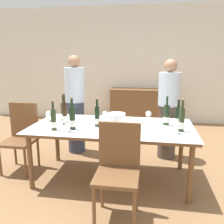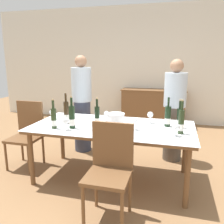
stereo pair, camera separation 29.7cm
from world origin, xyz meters
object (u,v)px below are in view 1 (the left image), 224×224
sideboard_cabinet (141,106)px  wine_glass_4 (67,122)px  person_host (76,105)px  ice_bucket (117,120)px  person_guest_left (168,110)px  chair_near_front (118,165)px  wine_glass_0 (178,126)px  wine_bottle_5 (54,120)px  wine_bottle_2 (182,120)px  wine_bottle_7 (63,112)px  dining_table (112,130)px  wine_glass_5 (49,114)px  chair_left_end (21,133)px  wine_bottle_1 (97,117)px  wine_glass_1 (136,121)px  wine_glass_3 (105,114)px  wine_bottle_6 (166,116)px  wine_glass_2 (148,114)px  wine_bottle_0 (72,119)px  wine_bottle_4 (65,114)px  wine_bottle_3 (178,117)px

sideboard_cabinet → wine_glass_4: (-0.73, -3.16, 0.42)m
person_host → ice_bucket: bearing=-48.2°
person_guest_left → chair_near_front: bearing=-109.9°
wine_glass_0 → person_host: 1.86m
wine_bottle_5 → wine_glass_4: 0.18m
ice_bucket → wine_bottle_2: (0.77, -0.02, 0.04)m
wine_bottle_7 → person_host: (-0.06, 0.71, -0.04)m
wine_glass_4 → dining_table: bearing=34.4°
wine_glass_5 → chair_left_end: size_ratio=0.15×
chair_near_front → person_host: bearing=120.5°
wine_bottle_2 → chair_near_front: size_ratio=0.41×
wine_bottle_1 → chair_near_front: size_ratio=0.38×
wine_glass_1 → wine_glass_4: bearing=-164.2°
wine_bottle_1 → wine_glass_0: size_ratio=2.56×
wine_glass_3 → chair_near_front: size_ratio=0.15×
wine_bottle_6 → wine_glass_2: 0.25m
sideboard_cabinet → wine_glass_3: 2.71m
sideboard_cabinet → person_host: 2.26m
ice_bucket → wine_bottle_0: bearing=-163.9°
sideboard_cabinet → wine_glass_1: size_ratio=9.95×
wine_bottle_4 → wine_glass_4: 0.30m
wine_bottle_7 → wine_glass_4: 0.50m
sideboard_cabinet → wine_bottle_2: wine_bottle_2 is taller
wine_glass_5 → wine_bottle_3: bearing=1.3°
wine_glass_2 → wine_glass_3: (-0.58, -0.08, -0.01)m
wine_bottle_2 → wine_bottle_4: bearing=178.0°
wine_bottle_2 → wine_glass_1: 0.53m
ice_bucket → wine_glass_2: ice_bucket is taller
wine_bottle_7 → wine_glass_5: 0.20m
wine_glass_4 → wine_bottle_6: bearing=22.7°
dining_table → wine_bottle_1: wine_bottle_1 is taller
wine_bottle_2 → wine_bottle_3: (-0.02, 0.24, -0.01)m
ice_bucket → wine_glass_1: (0.24, -0.02, 0.01)m
dining_table → ice_bucket: (0.07, -0.08, 0.16)m
wine_bottle_5 → wine_bottle_2: bearing=7.2°
wine_bottle_7 → wine_glass_4: wine_bottle_7 is taller
wine_glass_1 → person_host: bearing=138.5°
wine_glass_0 → sideboard_cabinet: bearing=100.0°
wine_bottle_7 → wine_bottle_0: bearing=-55.1°
dining_table → person_guest_left: person_guest_left is taller
sideboard_cabinet → wine_glass_4: size_ratio=9.54×
wine_glass_0 → chair_near_front: 0.85m
wine_bottle_4 → wine_glass_2: bearing=16.5°
wine_bottle_5 → dining_table: bearing=24.0°
wine_glass_0 → wine_glass_2: (-0.33, 0.47, 0.01)m
wine_bottle_0 → person_host: (-0.31, 1.07, -0.05)m
dining_table → person_host: size_ratio=1.26×
wine_bottle_4 → wine_bottle_6: size_ratio=1.08×
wine_bottle_3 → sideboard_cabinet: bearing=101.9°
wine_bottle_4 → wine_glass_0: (1.39, -0.16, -0.04)m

